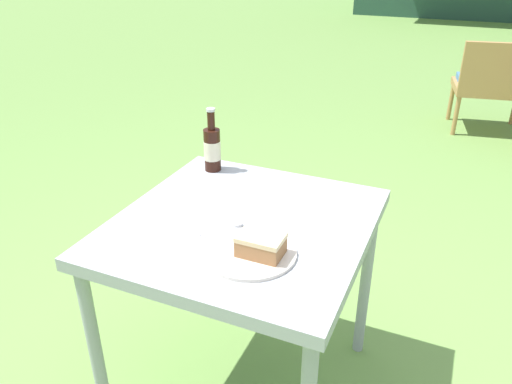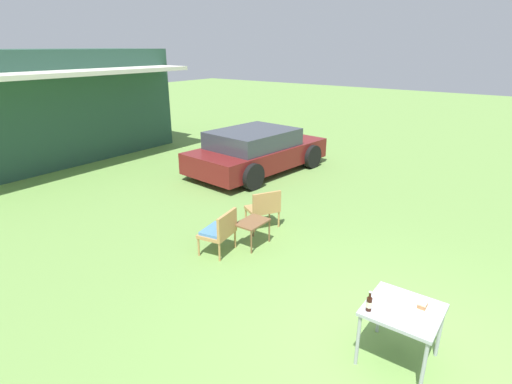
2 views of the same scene
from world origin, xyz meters
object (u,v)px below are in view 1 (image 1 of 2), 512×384
cola_bottle_near (212,148)px  wicker_chair_cushioned (494,82)px  cake_on_plate (255,249)px  patio_table (243,241)px

cola_bottle_near → wicker_chair_cushioned: bearing=71.8°
cake_on_plate → cola_bottle_near: bearing=129.2°
cake_on_plate → cola_bottle_near: (-0.37, 0.45, 0.06)m
wicker_chair_cushioned → cake_on_plate: cake_on_plate is taller
cake_on_plate → cola_bottle_near: 0.59m
wicker_chair_cushioned → cake_on_plate: size_ratio=3.00×
cola_bottle_near → cake_on_plate: bearing=-50.8°
patio_table → cola_bottle_near: size_ratio=3.30×
wicker_chair_cushioned → patio_table: bearing=67.7°
patio_table → cola_bottle_near: bearing=131.3°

